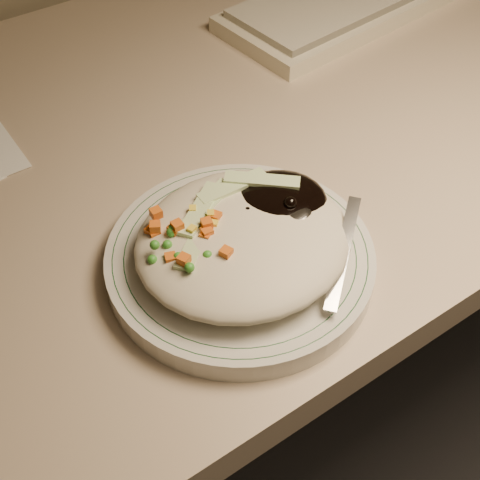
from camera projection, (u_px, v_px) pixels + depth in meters
desk at (219, 235)px, 0.91m from camera, size 1.40×0.70×0.74m
plate at (240, 260)px, 0.60m from camera, size 0.24×0.24×0.02m
plate_rim at (240, 252)px, 0.59m from camera, size 0.23×0.23×0.00m
meal at (244, 234)px, 0.58m from camera, size 0.20×0.19×0.05m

